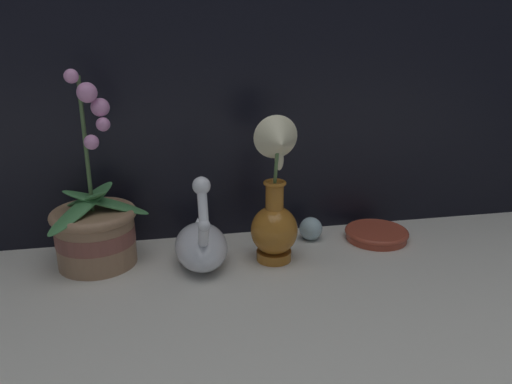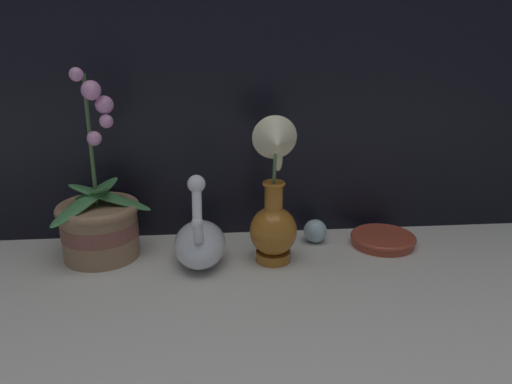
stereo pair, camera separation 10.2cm
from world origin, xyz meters
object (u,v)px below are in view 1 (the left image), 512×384
Objects in this scene: swan_figurine at (201,243)px; amber_dish at (376,233)px; orchid_potted_plant at (95,228)px; blue_vase at (275,208)px; glass_sphere at (311,229)px.

swan_figurine reaches higher than amber_dish.
amber_dish is (0.62, 0.01, -0.07)m from orchid_potted_plant.
blue_vase is 0.17m from glass_sphere.
orchid_potted_plant is 0.62m from amber_dish.
swan_figurine is 1.44× the size of amber_dish.
glass_sphere is at bearing 40.95° from blue_vase.
swan_figurine is at bearing -162.99° from glass_sphere.
glass_sphere is 0.15m from amber_dish.
swan_figurine is 3.93× the size of glass_sphere.
swan_figurine is 0.17m from blue_vase.
swan_figurine is at bearing 175.01° from blue_vase.
orchid_potted_plant is 1.89× the size of swan_figurine.
orchid_potted_plant reaches higher than blue_vase.
orchid_potted_plant is at bearing 170.67° from blue_vase.
orchid_potted_plant is 2.72× the size of amber_dish.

